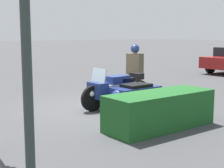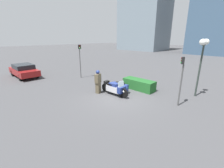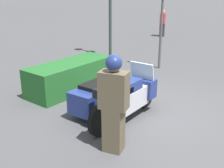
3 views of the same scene
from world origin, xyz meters
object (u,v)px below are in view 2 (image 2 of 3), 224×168
(officer_rider, at_px, (98,81))
(parked_car_background, at_px, (24,70))
(police_motorcycle, at_px, (118,88))
(traffic_light_near, at_px, (182,74))
(traffic_light_far, at_px, (80,56))
(twin_lamp_post, at_px, (203,51))
(hedge_bush_curbside, at_px, (139,84))

(officer_rider, height_order, parked_car_background, officer_rider)
(officer_rider, relative_size, parked_car_background, 0.40)
(police_motorcycle, height_order, traffic_light_near, traffic_light_near)
(police_motorcycle, bearing_deg, traffic_light_near, 13.26)
(traffic_light_far, bearing_deg, twin_lamp_post, 13.48)
(traffic_light_near, xyz_separation_m, traffic_light_far, (-10.02, -0.23, 0.22))
(hedge_bush_curbside, bearing_deg, parked_car_background, -155.10)
(twin_lamp_post, relative_size, traffic_light_far, 1.18)
(officer_rider, relative_size, hedge_bush_curbside, 0.68)
(twin_lamp_post, bearing_deg, hedge_bush_curbside, -157.36)
(police_motorcycle, distance_m, officer_rider, 1.55)
(traffic_light_near, height_order, traffic_light_far, traffic_light_far)
(hedge_bush_curbside, height_order, twin_lamp_post, twin_lamp_post)
(officer_rider, distance_m, hedge_bush_curbside, 3.41)
(police_motorcycle, xyz_separation_m, hedge_bush_curbside, (0.57, 1.97, -0.07))
(traffic_light_near, bearing_deg, officer_rider, 8.74)
(traffic_light_far, height_order, parked_car_background, traffic_light_far)
(officer_rider, xyz_separation_m, twin_lamp_post, (5.56, 4.48, 2.31))
(traffic_light_near, bearing_deg, traffic_light_far, -10.65)
(traffic_light_near, bearing_deg, hedge_bush_curbside, -26.31)
(police_motorcycle, height_order, parked_car_background, parked_car_background)
(officer_rider, distance_m, parked_car_background, 9.69)
(officer_rider, relative_size, traffic_light_far, 0.53)
(officer_rider, height_order, traffic_light_far, traffic_light_far)
(hedge_bush_curbside, bearing_deg, twin_lamp_post, 22.64)
(hedge_bush_curbside, relative_size, traffic_light_near, 0.87)
(traffic_light_far, xyz_separation_m, parked_car_background, (-4.64, -4.04, -1.49))
(parked_car_background, bearing_deg, twin_lamp_post, -155.38)
(officer_rider, relative_size, traffic_light_near, 0.59)
(twin_lamp_post, bearing_deg, police_motorcycle, -140.90)
(hedge_bush_curbside, height_order, traffic_light_far, traffic_light_far)
(police_motorcycle, xyz_separation_m, traffic_light_far, (-5.94, 0.84, 1.75))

